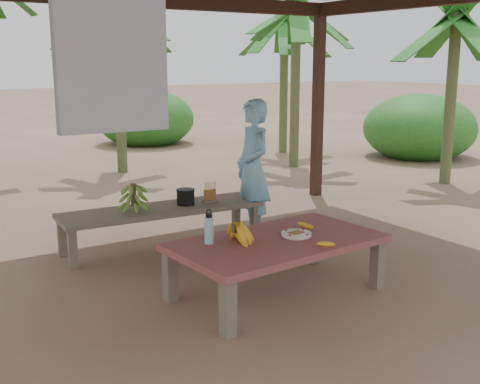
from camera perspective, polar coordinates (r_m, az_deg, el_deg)
ground at (r=5.82m, az=0.29°, el=-7.73°), size 80.00×80.00×0.00m
work_table at (r=5.20m, az=3.54°, el=-5.18°), size 1.86×1.12×0.50m
bench at (r=6.55m, az=-7.37°, el=-1.92°), size 2.24×0.74×0.45m
ripe_banana_bunch at (r=5.03m, az=-0.58°, el=-3.88°), size 0.31×0.27×0.19m
plate at (r=5.28m, az=5.38°, el=-4.01°), size 0.27×0.27×0.04m
loose_banana_front at (r=5.02m, az=8.15°, el=-4.90°), size 0.18×0.08×0.04m
loose_banana_side at (r=5.55m, az=6.23°, el=-3.16°), size 0.11×0.17×0.04m
water_flask at (r=5.03m, az=-2.96°, el=-3.53°), size 0.08×0.08×0.30m
green_banana_stalk at (r=6.39m, az=-10.06°, el=-0.43°), size 0.29×0.29×0.31m
cooking_pot at (r=6.61m, az=-5.18°, el=-0.49°), size 0.20×0.20×0.17m
skewer_rack at (r=6.68m, az=-2.87°, el=-0.01°), size 0.18×0.09×0.24m
woman at (r=6.83m, az=1.23°, el=2.19°), size 0.47×0.63×1.58m
banana_plant_ne at (r=11.43m, az=5.37°, el=16.12°), size 1.80×1.80×3.24m
banana_plant_n at (r=11.03m, az=-11.65°, el=15.70°), size 1.80×1.80×3.17m
banana_plant_e at (r=10.37m, az=19.78°, el=14.16°), size 1.80×1.80×2.93m
banana_plant_far at (r=13.24m, az=4.25°, el=15.04°), size 1.80×1.80×3.10m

